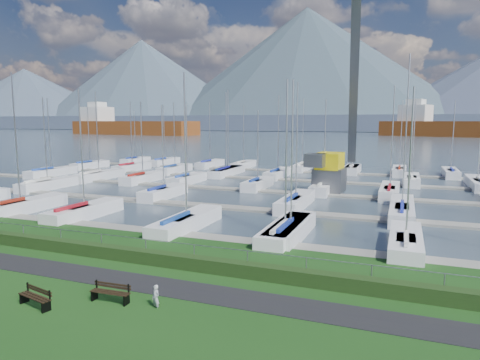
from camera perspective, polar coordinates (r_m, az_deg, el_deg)
The scene contains 13 objects.
path at distance 21.87m, azimuth -14.58°, elevation -12.91°, with size 160.00×2.00×0.04m, color black.
water at distance 279.92m, azimuth 18.58°, elevation 5.84°, with size 800.00×540.00×0.20m, color #3C4B59.
hedge at distance 23.79m, azimuth -10.92°, elevation -10.21°, with size 80.00×0.70×0.70m, color #1E3613.
fence at distance 23.87m, azimuth -10.46°, elevation -8.00°, with size 0.04×0.04×80.00m, color gray.
foothill at distance 349.75m, azimuth 19.14°, elevation 7.19°, with size 900.00×80.00×12.00m, color #49546A.
mountains at distance 425.98m, azimuth 20.76°, elevation 12.65°, with size 1190.00×360.00×115.00m.
docks at distance 47.77m, azimuth 6.02°, elevation -1.67°, with size 90.00×41.60×0.25m.
bench_left at distance 20.28m, azimuth -25.58°, elevation -13.91°, with size 1.85×0.80×0.85m.
bench_right at distance 19.65m, azimuth -16.85°, elevation -14.16°, with size 1.82×0.51×0.85m.
person at distance 18.61m, azimuth -11.18°, elevation -14.78°, with size 0.41×0.27×1.12m, color #ACACB3.
crane at distance 49.27m, azimuth 12.70°, elevation 4.96°, with size 5.14×13.30×22.35m.
cargo_ship_west at distance 261.41m, azimuth -14.71°, elevation 6.78°, with size 82.66×27.87×21.50m.
sailboat_fleet at distance 50.23m, azimuth 5.80°, elevation 5.19°, with size 74.93×49.80×13.57m.
Camera 1 is at (12.08, -19.54, 7.69)m, focal length 32.00 mm.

